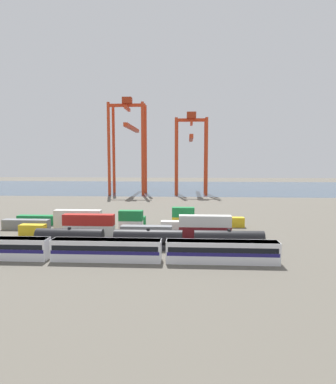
# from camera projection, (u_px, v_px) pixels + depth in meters

# --- Properties ---
(ground_plane) EXTENTS (420.00, 420.00, 0.00)m
(ground_plane) POSITION_uv_depth(u_px,v_px,m) (148.00, 210.00, 120.39)
(ground_plane) COLOR #5B564C
(harbour_water) EXTENTS (400.00, 110.00, 0.01)m
(harbour_water) POSITION_uv_depth(u_px,v_px,m) (166.00, 187.00, 217.53)
(harbour_water) COLOR #384C60
(harbour_water) RESTS_ON ground_plane
(passenger_train) EXTENTS (61.01, 3.14, 3.90)m
(passenger_train) POSITION_uv_depth(u_px,v_px,m) (107.00, 249.00, 60.29)
(passenger_train) COLOR silver
(passenger_train) RESTS_ON ground_plane
(freight_tank_row) EXTENTS (46.47, 2.86, 4.32)m
(freight_tank_row) POSITION_uv_depth(u_px,v_px,m) (148.00, 239.00, 68.25)
(freight_tank_row) COLOR #232326
(freight_tank_row) RESTS_ON ground_plane
(shipping_container_1) EXTENTS (6.04, 2.44, 2.60)m
(shipping_container_1) POSITION_uv_depth(u_px,v_px,m) (33.00, 230.00, 80.64)
(shipping_container_1) COLOR gold
(shipping_container_1) RESTS_ON ground_plane
(shipping_container_2) EXTENTS (12.10, 2.44, 2.60)m
(shipping_container_2) POSITION_uv_depth(u_px,v_px,m) (89.00, 230.00, 79.85)
(shipping_container_2) COLOR silver
(shipping_container_2) RESTS_ON ground_plane
(shipping_container_3) EXTENTS (12.10, 2.44, 2.60)m
(shipping_container_3) POSITION_uv_depth(u_px,v_px,m) (89.00, 220.00, 79.59)
(shipping_container_3) COLOR #AD211C
(shipping_container_3) RESTS_ON shipping_container_2
(shipping_container_4) EXTENTS (12.10, 2.44, 2.60)m
(shipping_container_4) POSITION_uv_depth(u_px,v_px,m) (146.00, 231.00, 79.05)
(shipping_container_4) COLOR slate
(shipping_container_4) RESTS_ON ground_plane
(shipping_container_5) EXTENTS (12.10, 2.44, 2.60)m
(shipping_container_5) POSITION_uv_depth(u_px,v_px,m) (205.00, 232.00, 78.25)
(shipping_container_5) COLOR maroon
(shipping_container_5) RESTS_ON ground_plane
(shipping_container_6) EXTENTS (12.10, 2.44, 2.60)m
(shipping_container_6) POSITION_uv_depth(u_px,v_px,m) (205.00, 221.00, 77.99)
(shipping_container_6) COLOR silver
(shipping_container_6) RESTS_ON shipping_container_5
(shipping_container_7) EXTENTS (12.10, 2.44, 2.60)m
(shipping_container_7) POSITION_uv_depth(u_px,v_px,m) (26.00, 224.00, 87.30)
(shipping_container_7) COLOR slate
(shipping_container_7) RESTS_ON ground_plane
(shipping_container_8) EXTENTS (12.10, 2.44, 2.60)m
(shipping_container_8) POSITION_uv_depth(u_px,v_px,m) (78.00, 225.00, 86.50)
(shipping_container_8) COLOR silver
(shipping_container_8) RESTS_ON ground_plane
(shipping_container_9) EXTENTS (12.10, 2.44, 2.60)m
(shipping_container_9) POSITION_uv_depth(u_px,v_px,m) (78.00, 215.00, 86.25)
(shipping_container_9) COLOR silver
(shipping_container_9) RESTS_ON shipping_container_8
(shipping_container_10) EXTENTS (6.04, 2.44, 2.60)m
(shipping_container_10) POSITION_uv_depth(u_px,v_px,m) (131.00, 226.00, 85.70)
(shipping_container_10) COLOR silver
(shipping_container_10) RESTS_ON ground_plane
(shipping_container_11) EXTENTS (6.04, 2.44, 2.60)m
(shipping_container_11) POSITION_uv_depth(u_px,v_px,m) (131.00, 216.00, 85.45)
(shipping_container_11) COLOR #197538
(shipping_container_11) RESTS_ON shipping_container_10
(shipping_container_12) EXTENTS (12.10, 2.44, 2.60)m
(shipping_container_12) POSITION_uv_depth(u_px,v_px,m) (185.00, 226.00, 84.91)
(shipping_container_12) COLOR silver
(shipping_container_12) RESTS_ON ground_plane
(shipping_container_13) EXTENTS (12.10, 2.44, 2.60)m
(shipping_container_13) POSITION_uv_depth(u_px,v_px,m) (40.00, 220.00, 93.65)
(shipping_container_13) COLOR #197538
(shipping_container_13) RESTS_ON ground_plane
(shipping_container_14) EXTENTS (6.04, 2.44, 2.60)m
(shipping_container_14) POSITION_uv_depth(u_px,v_px,m) (87.00, 220.00, 92.87)
(shipping_container_14) COLOR #146066
(shipping_container_14) RESTS_ON ground_plane
(shipping_container_15) EXTENTS (6.04, 2.44, 2.60)m
(shipping_container_15) POSITION_uv_depth(u_px,v_px,m) (135.00, 221.00, 92.10)
(shipping_container_15) COLOR #197538
(shipping_container_15) RESTS_ON ground_plane
(shipping_container_16) EXTENTS (6.04, 2.44, 2.60)m
(shipping_container_16) POSITION_uv_depth(u_px,v_px,m) (183.00, 222.00, 91.32)
(shipping_container_16) COLOR gold
(shipping_container_16) RESTS_ON ground_plane
(shipping_container_17) EXTENTS (6.04, 2.44, 2.60)m
(shipping_container_17) POSITION_uv_depth(u_px,v_px,m) (183.00, 212.00, 91.06)
(shipping_container_17) COLOR #197538
(shipping_container_17) RESTS_ON shipping_container_16
(shipping_container_18) EXTENTS (6.04, 2.44, 2.60)m
(shipping_container_18) POSITION_uv_depth(u_px,v_px,m) (233.00, 222.00, 90.54)
(shipping_container_18) COLOR gold
(shipping_container_18) RESTS_ON ground_plane
(gantry_crane_west) EXTENTS (18.82, 41.43, 49.74)m
(gantry_crane_west) POSITION_uv_depth(u_px,v_px,m) (129.00, 136.00, 177.06)
(gantry_crane_west) COLOR red
(gantry_crane_west) RESTS_ON ground_plane
(gantry_crane_central) EXTENTS (16.73, 39.01, 42.05)m
(gantry_crane_central) POSITION_uv_depth(u_px,v_px,m) (191.00, 145.00, 175.64)
(gantry_crane_central) COLOR red
(gantry_crane_central) RESTS_ON ground_plane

